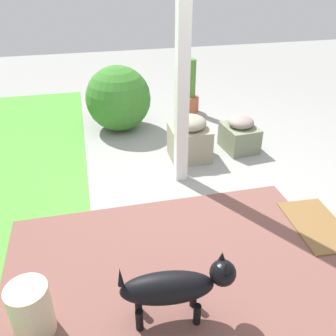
# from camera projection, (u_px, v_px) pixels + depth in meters

# --- Properties ---
(ground_plane) EXTENTS (12.00, 12.00, 0.00)m
(ground_plane) POSITION_uv_depth(u_px,v_px,m) (195.00, 191.00, 3.50)
(ground_plane) COLOR gray
(brick_path) EXTENTS (1.80, 2.40, 0.02)m
(brick_path) POSITION_uv_depth(u_px,v_px,m) (178.00, 277.00, 2.55)
(brick_path) COLOR brown
(brick_path) RESTS_ON ground
(porch_pillar) EXTENTS (0.11, 0.11, 2.56)m
(porch_pillar) POSITION_uv_depth(u_px,v_px,m) (183.00, 48.00, 3.05)
(porch_pillar) COLOR white
(porch_pillar) RESTS_ON ground
(stone_planter_nearest) EXTENTS (0.44, 0.38, 0.40)m
(stone_planter_nearest) POSITION_uv_depth(u_px,v_px,m) (240.00, 134.00, 4.15)
(stone_planter_nearest) COLOR gray
(stone_planter_nearest) RESTS_ON ground
(stone_planter_near) EXTENTS (0.41, 0.42, 0.50)m
(stone_planter_near) POSITION_uv_depth(u_px,v_px,m) (190.00, 138.00, 3.95)
(stone_planter_near) COLOR gray
(stone_planter_near) RESTS_ON ground
(round_shrub) EXTENTS (0.81, 0.81, 0.81)m
(round_shrub) POSITION_uv_depth(u_px,v_px,m) (118.00, 98.00, 4.54)
(round_shrub) COLOR #377929
(round_shrub) RESTS_ON ground
(terracotta_pot_tall) EXTENTS (0.24, 0.24, 0.75)m
(terracotta_pot_tall) POSITION_uv_depth(u_px,v_px,m) (191.00, 94.00, 5.11)
(terracotta_pot_tall) COLOR #AA5436
(terracotta_pot_tall) RESTS_ON ground
(dog) EXTENTS (0.25, 0.69, 0.47)m
(dog) POSITION_uv_depth(u_px,v_px,m) (176.00, 287.00, 2.14)
(dog) COLOR black
(dog) RESTS_ON ground
(ceramic_urn) EXTENTS (0.24, 0.24, 0.37)m
(ceramic_urn) POSITION_uv_depth(u_px,v_px,m) (31.00, 311.00, 2.10)
(ceramic_urn) COLOR beige
(ceramic_urn) RESTS_ON ground
(doormat) EXTENTS (0.70, 0.44, 0.03)m
(doormat) POSITION_uv_depth(u_px,v_px,m) (317.00, 226.00, 3.02)
(doormat) COLOR brown
(doormat) RESTS_ON ground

